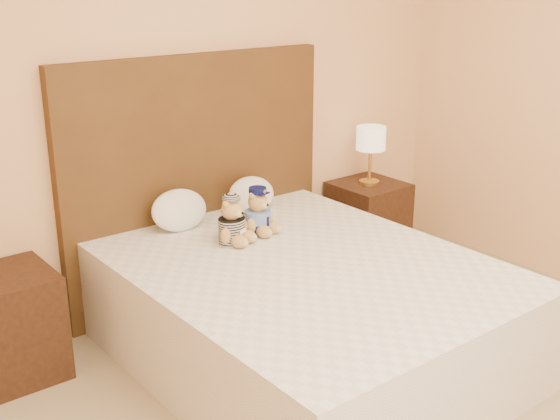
# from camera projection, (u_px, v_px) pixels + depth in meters

# --- Properties ---
(room_walls) EXTENTS (4.04, 4.52, 2.72)m
(room_walls) POSITION_uv_depth(u_px,v_px,m) (441.00, 10.00, 2.57)
(room_walls) COLOR #EAB580
(room_walls) RESTS_ON ground
(bed) EXTENTS (1.60, 2.00, 0.55)m
(bed) POSITION_uv_depth(u_px,v_px,m) (306.00, 312.00, 3.62)
(bed) COLOR white
(bed) RESTS_ON ground
(headboard) EXTENTS (1.75, 0.08, 1.50)m
(headboard) POSITION_uv_depth(u_px,v_px,m) (198.00, 181.00, 4.22)
(headboard) COLOR #4C3016
(headboard) RESTS_ON ground
(nightstand_left) EXTENTS (0.45, 0.45, 0.55)m
(nightstand_left) POSITION_uv_depth(u_px,v_px,m) (10.00, 326.00, 3.48)
(nightstand_left) COLOR #3B2012
(nightstand_left) RESTS_ON ground
(nightstand_right) EXTENTS (0.45, 0.45, 0.55)m
(nightstand_right) POSITION_uv_depth(u_px,v_px,m) (367.00, 221.00, 4.95)
(nightstand_right) COLOR #3B2012
(nightstand_right) RESTS_ON ground
(lamp) EXTENTS (0.20, 0.20, 0.40)m
(lamp) POSITION_uv_depth(u_px,v_px,m) (371.00, 141.00, 4.76)
(lamp) COLOR gold
(lamp) RESTS_ON nightstand_right
(teddy_police) EXTENTS (0.28, 0.27, 0.26)m
(teddy_police) POSITION_uv_depth(u_px,v_px,m) (258.00, 211.00, 3.90)
(teddy_police) COLOR #AD7843
(teddy_police) RESTS_ON bed
(teddy_prisoner) EXTENTS (0.29, 0.29, 0.26)m
(teddy_prisoner) POSITION_uv_depth(u_px,v_px,m) (232.00, 220.00, 3.75)
(teddy_prisoner) COLOR #AD7843
(teddy_prisoner) RESTS_ON bed
(pillow_left) EXTENTS (0.35, 0.22, 0.24)m
(pillow_left) POSITION_uv_depth(u_px,v_px,m) (179.00, 208.00, 3.97)
(pillow_left) COLOR white
(pillow_left) RESTS_ON bed
(pillow_right) EXTENTS (0.32, 0.21, 0.23)m
(pillow_right) POSITION_uv_depth(u_px,v_px,m) (252.00, 193.00, 4.27)
(pillow_right) COLOR white
(pillow_right) RESTS_ON bed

